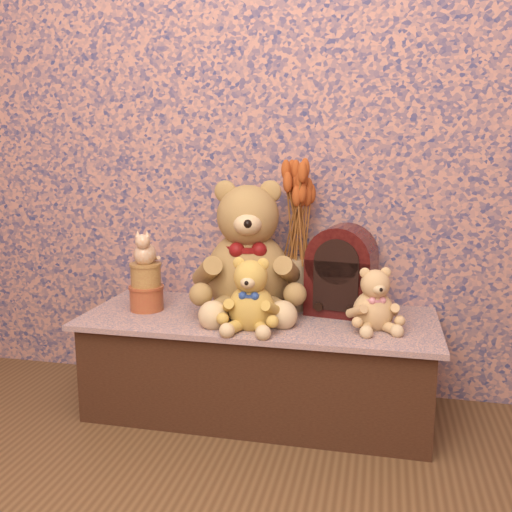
{
  "coord_description": "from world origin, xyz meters",
  "views": [
    {
      "loc": [
        0.44,
        -0.77,
        1.01
      ],
      "look_at": [
        0.0,
        1.18,
        0.62
      ],
      "focal_mm": 39.49,
      "sensor_mm": 36.0,
      "label": 1
    }
  ],
  "objects_px": {
    "ceramic_vase": "(296,283)",
    "cat_figurine": "(145,247)",
    "teddy_small": "(374,296)",
    "cathedral_radio": "(342,270)",
    "biscuit_tin_lower": "(147,298)",
    "teddy_large": "(248,241)",
    "teddy_medium": "(251,290)"
  },
  "relations": [
    {
      "from": "biscuit_tin_lower",
      "to": "teddy_large",
      "type": "bearing_deg",
      "value": 13.39
    },
    {
      "from": "ceramic_vase",
      "to": "cat_figurine",
      "type": "relative_size",
      "value": 1.47
    },
    {
      "from": "ceramic_vase",
      "to": "biscuit_tin_lower",
      "type": "relative_size",
      "value": 1.55
    },
    {
      "from": "teddy_medium",
      "to": "teddy_large",
      "type": "bearing_deg",
      "value": 104.45
    },
    {
      "from": "teddy_large",
      "to": "ceramic_vase",
      "type": "height_order",
      "value": "teddy_large"
    },
    {
      "from": "biscuit_tin_lower",
      "to": "cat_figurine",
      "type": "relative_size",
      "value": 0.95
    },
    {
      "from": "teddy_large",
      "to": "teddy_small",
      "type": "xyz_separation_m",
      "value": [
        0.48,
        -0.13,
        -0.15
      ]
    },
    {
      "from": "biscuit_tin_lower",
      "to": "cat_figurine",
      "type": "height_order",
      "value": "cat_figurine"
    },
    {
      "from": "teddy_small",
      "to": "cathedral_radio",
      "type": "bearing_deg",
      "value": 107.92
    },
    {
      "from": "teddy_medium",
      "to": "biscuit_tin_lower",
      "type": "relative_size",
      "value": 2.11
    },
    {
      "from": "ceramic_vase",
      "to": "teddy_large",
      "type": "bearing_deg",
      "value": -160.79
    },
    {
      "from": "cat_figurine",
      "to": "teddy_small",
      "type": "bearing_deg",
      "value": -14.66
    },
    {
      "from": "teddy_medium",
      "to": "cat_figurine",
      "type": "bearing_deg",
      "value": 162.2
    },
    {
      "from": "teddy_large",
      "to": "cat_figurine",
      "type": "xyz_separation_m",
      "value": [
        -0.39,
        -0.09,
        -0.02
      ]
    },
    {
      "from": "teddy_small",
      "to": "biscuit_tin_lower",
      "type": "xyz_separation_m",
      "value": [
        -0.87,
        0.04,
        -0.07
      ]
    },
    {
      "from": "cathedral_radio",
      "to": "cat_figurine",
      "type": "bearing_deg",
      "value": -161.09
    },
    {
      "from": "cathedral_radio",
      "to": "ceramic_vase",
      "type": "relative_size",
      "value": 1.7
    },
    {
      "from": "cathedral_radio",
      "to": "cat_figurine",
      "type": "distance_m",
      "value": 0.76
    },
    {
      "from": "teddy_medium",
      "to": "teddy_small",
      "type": "height_order",
      "value": "teddy_medium"
    },
    {
      "from": "ceramic_vase",
      "to": "cat_figurine",
      "type": "height_order",
      "value": "cat_figurine"
    },
    {
      "from": "teddy_medium",
      "to": "ceramic_vase",
      "type": "distance_m",
      "value": 0.31
    },
    {
      "from": "teddy_medium",
      "to": "cathedral_radio",
      "type": "xyz_separation_m",
      "value": [
        0.29,
        0.26,
        0.03
      ]
    },
    {
      "from": "ceramic_vase",
      "to": "cat_figurine",
      "type": "xyz_separation_m",
      "value": [
        -0.57,
        -0.16,
        0.15
      ]
    },
    {
      "from": "biscuit_tin_lower",
      "to": "teddy_medium",
      "type": "bearing_deg",
      "value": -15.88
    },
    {
      "from": "ceramic_vase",
      "to": "biscuit_tin_lower",
      "type": "bearing_deg",
      "value": -164.72
    },
    {
      "from": "teddy_medium",
      "to": "ceramic_vase",
      "type": "relative_size",
      "value": 1.36
    },
    {
      "from": "teddy_large",
      "to": "biscuit_tin_lower",
      "type": "height_order",
      "value": "teddy_large"
    },
    {
      "from": "teddy_small",
      "to": "ceramic_vase",
      "type": "distance_m",
      "value": 0.36
    },
    {
      "from": "teddy_large",
      "to": "teddy_medium",
      "type": "distance_m",
      "value": 0.27
    },
    {
      "from": "teddy_large",
      "to": "biscuit_tin_lower",
      "type": "distance_m",
      "value": 0.46
    },
    {
      "from": "teddy_medium",
      "to": "cathedral_radio",
      "type": "height_order",
      "value": "cathedral_radio"
    },
    {
      "from": "teddy_small",
      "to": "biscuit_tin_lower",
      "type": "height_order",
      "value": "teddy_small"
    }
  ]
}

